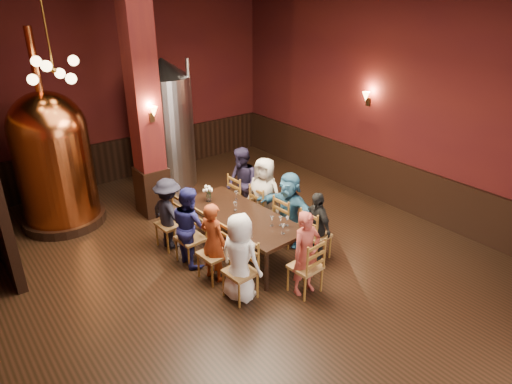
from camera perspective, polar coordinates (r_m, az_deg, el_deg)
room at (r=6.96m, az=-1.64°, el=6.42°), size 10.00×10.02×4.50m
wainscot_right at (r=10.27m, az=16.59°, el=1.14°), size 0.08×9.90×1.00m
wainscot_back at (r=11.69m, az=-16.11°, el=4.08°), size 7.90×0.08×1.00m
column at (r=9.16m, az=-13.80°, el=10.24°), size 0.58×0.58×4.50m
pendant_cluster at (r=8.60m, az=-23.99°, el=13.77°), size 0.90×0.90×1.70m
sconce_wall at (r=10.16m, az=13.91°, el=11.34°), size 0.20×0.20×0.36m
sconce_column at (r=8.91m, az=-12.94°, el=9.59°), size 0.20×0.20×0.36m
dining_table at (r=7.99m, az=-1.88°, el=-3.22°), size 1.15×2.46×0.75m
chair_0 at (r=6.99m, az=-1.99°, el=-9.93°), size 0.49×0.49×0.92m
person_0 at (r=6.85m, az=-2.02°, el=-8.20°), size 0.63×0.80×1.42m
chair_1 at (r=7.44m, az=-5.31°, el=-7.69°), size 0.49×0.49×0.92m
person_1 at (r=7.32m, az=-5.38°, el=-6.24°), size 0.45×0.57×1.36m
chair_2 at (r=7.91m, az=-8.17°, el=-5.72°), size 0.49×0.49×0.92m
person_2 at (r=7.79m, az=-8.27°, el=-4.19°), size 0.38×0.70×1.40m
chair_3 at (r=8.41m, az=-10.72°, el=-3.93°), size 0.49×0.49×0.92m
person_3 at (r=8.31m, az=-10.83°, el=-2.67°), size 0.64×0.94×1.34m
chair_4 at (r=8.00m, az=7.48°, el=-5.27°), size 0.49×0.49×0.92m
person_4 at (r=7.92m, az=7.54°, el=-4.21°), size 0.43×0.78×1.26m
chair_5 at (r=8.40m, az=4.07°, el=-3.58°), size 0.49×0.49×0.92m
person_5 at (r=8.28m, az=4.12°, el=-2.12°), size 0.63×1.35×1.40m
chair_6 at (r=8.82m, az=1.03°, el=-2.06°), size 0.49×0.49×0.92m
person_6 at (r=8.69m, az=1.04°, el=-0.39°), size 0.71×0.85×1.49m
chair_7 at (r=9.27m, az=-1.76°, el=-0.66°), size 0.49×0.49×0.92m
person_7 at (r=9.15m, az=-1.78°, el=0.98°), size 0.53×0.80×1.50m
chair_8 at (r=7.15m, az=6.20°, el=-9.20°), size 0.49×0.49×0.92m
person_8 at (r=7.02m, az=6.29°, el=-7.65°), size 0.53×0.37×1.38m
copper_kettle at (r=9.55m, az=-24.01°, el=3.85°), size 1.69×1.69×3.77m
steel_vessel at (r=10.79m, az=-11.10°, el=8.38°), size 1.34×1.34×2.96m
rose_vase at (r=8.39m, az=-5.98°, el=0.12°), size 0.19×0.19×0.32m
wine_glass_0 at (r=8.48m, az=-2.50°, el=-0.41°), size 0.07×0.07×0.17m
wine_glass_1 at (r=7.58m, az=3.90°, el=-3.66°), size 0.07×0.07×0.17m
wine_glass_2 at (r=7.35m, az=3.39°, el=-4.65°), size 0.07×0.07×0.17m
wine_glass_3 at (r=8.06m, az=-2.62°, el=-1.80°), size 0.07×0.07×0.17m
wine_glass_4 at (r=7.57m, az=2.00°, el=-3.65°), size 0.07×0.07×0.17m
wine_glass_5 at (r=7.57m, az=3.10°, el=-3.68°), size 0.07×0.07×0.17m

